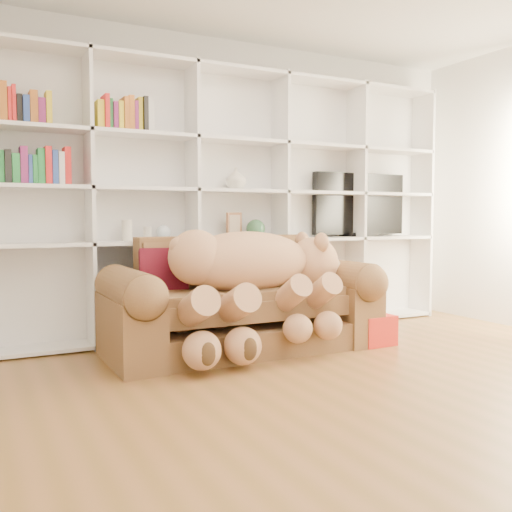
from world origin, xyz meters
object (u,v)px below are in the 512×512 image
sofa (242,307)px  tv (359,205)px  gift_box (372,329)px  teddy_bear (252,274)px

sofa → tv: (1.67, 0.67, 0.84)m
gift_box → tv: size_ratio=0.29×
sofa → gift_box: bearing=-17.8°
teddy_bear → gift_box: bearing=-10.8°
sofa → teddy_bear: (0.00, -0.18, 0.29)m
sofa → tv: 1.98m
sofa → gift_box: 1.12m
gift_box → tv: tv is taller
teddy_bear → sofa: bearing=89.0°
sofa → teddy_bear: teddy_bear is taller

